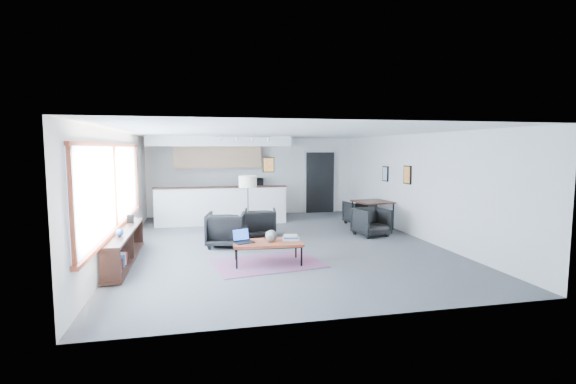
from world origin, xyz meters
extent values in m
cube|color=#49494B|center=(0.00, 0.00, -0.01)|extent=(7.00, 9.00, 0.01)
cube|color=white|center=(0.00, 0.00, 2.60)|extent=(7.00, 9.00, 0.01)
cube|color=silver|center=(0.00, 4.50, 1.30)|extent=(7.00, 0.01, 2.60)
cube|color=silver|center=(0.00, -4.50, 1.30)|extent=(7.00, 0.01, 2.60)
cube|color=silver|center=(-3.50, 0.00, 1.30)|extent=(0.01, 9.00, 2.60)
cube|color=silver|center=(3.50, 0.00, 1.30)|extent=(0.01, 9.00, 2.60)
cube|color=#8CBFFF|center=(-3.47, -0.90, 1.50)|extent=(0.02, 5.80, 1.55)
cube|color=maroon|center=(-3.44, -0.90, 0.70)|extent=(0.10, 5.95, 0.06)
cube|color=maroon|center=(-3.45, -0.90, 2.30)|extent=(0.06, 5.95, 0.06)
cube|color=maroon|center=(-3.45, -3.80, 1.50)|extent=(0.06, 0.06, 1.60)
cube|color=maroon|center=(-3.45, -0.90, 1.50)|extent=(0.06, 0.06, 1.60)
cube|color=maroon|center=(-3.45, 2.00, 1.50)|extent=(0.06, 0.06, 1.60)
cube|color=black|center=(-3.30, -1.00, 0.62)|extent=(0.35, 3.00, 0.05)
cube|color=black|center=(-3.30, -1.00, 0.05)|extent=(0.35, 3.00, 0.05)
cube|color=black|center=(-3.30, -2.45, 0.33)|extent=(0.33, 0.04, 0.55)
cube|color=black|center=(-3.30, -1.00, 0.33)|extent=(0.33, 0.04, 0.55)
cube|color=black|center=(-3.30, 0.45, 0.33)|extent=(0.33, 0.04, 0.55)
cube|color=#3359A5|center=(-3.30, -2.30, 0.17)|extent=(0.18, 0.04, 0.20)
cube|color=silver|center=(-3.30, -2.13, 0.18)|extent=(0.18, 0.04, 0.22)
cube|color=maroon|center=(-3.30, -1.96, 0.20)|extent=(0.18, 0.04, 0.24)
cube|color=black|center=(-3.30, -1.79, 0.17)|extent=(0.18, 0.04, 0.20)
cube|color=#3359A5|center=(-3.30, -1.62, 0.18)|extent=(0.18, 0.04, 0.22)
cube|color=silver|center=(-3.30, -1.45, 0.20)|extent=(0.18, 0.04, 0.24)
cube|color=maroon|center=(-3.30, -1.28, 0.17)|extent=(0.18, 0.04, 0.20)
cube|color=black|center=(-3.30, -1.11, 0.18)|extent=(0.18, 0.04, 0.22)
cube|color=#3359A5|center=(-3.30, -0.94, 0.20)|extent=(0.18, 0.03, 0.24)
cube|color=silver|center=(-3.30, -0.77, 0.17)|extent=(0.18, 0.03, 0.20)
cube|color=maroon|center=(-3.30, -0.60, 0.18)|extent=(0.18, 0.03, 0.22)
cube|color=black|center=(-3.30, -0.43, 0.20)|extent=(0.18, 0.04, 0.24)
cube|color=black|center=(-3.30, -0.20, 0.73)|extent=(0.14, 0.02, 0.18)
sphere|color=#264C99|center=(-3.28, -1.60, 0.71)|extent=(0.14, 0.14, 0.14)
cube|color=white|center=(-1.20, 2.70, 0.55)|extent=(3.80, 0.25, 1.10)
cube|color=black|center=(-1.20, 2.70, 1.11)|extent=(3.85, 0.32, 0.04)
cube|color=white|center=(-1.20, 4.15, 0.45)|extent=(3.80, 0.60, 0.90)
cube|color=#2D2D2D|center=(-1.20, 4.15, 0.91)|extent=(3.82, 0.62, 0.04)
cube|color=tan|center=(-1.20, 4.30, 1.95)|extent=(2.80, 0.35, 0.70)
cube|color=white|center=(-1.20, 3.60, 2.45)|extent=(4.20, 1.80, 0.30)
cube|color=black|center=(0.20, 2.71, 1.75)|extent=(0.35, 0.03, 0.45)
cube|color=orange|center=(0.20, 2.69, 1.75)|extent=(0.30, 0.01, 0.40)
cube|color=black|center=(2.30, 4.42, 1.05)|extent=(1.00, 0.12, 2.10)
cube|color=white|center=(1.78, 4.43, 1.05)|extent=(0.06, 0.10, 2.10)
cube|color=white|center=(2.82, 4.43, 1.05)|extent=(0.06, 0.10, 2.10)
cube|color=white|center=(2.30, 4.43, 2.12)|extent=(1.10, 0.10, 0.06)
cube|color=silver|center=(-0.60, 2.20, 2.56)|extent=(1.60, 0.04, 0.04)
cylinder|color=silver|center=(-1.25, 2.20, 2.48)|extent=(0.07, 0.07, 0.09)
cylinder|color=silver|center=(-0.80, 2.20, 2.48)|extent=(0.07, 0.07, 0.09)
cylinder|color=silver|center=(-0.35, 2.20, 2.48)|extent=(0.07, 0.07, 0.09)
cylinder|color=silver|center=(0.10, 2.20, 2.48)|extent=(0.07, 0.07, 0.09)
cube|color=black|center=(3.47, 0.40, 1.55)|extent=(0.03, 0.38, 0.48)
cube|color=orange|center=(3.46, 0.40, 1.55)|extent=(0.00, 0.32, 0.42)
cube|color=black|center=(3.47, 1.70, 1.50)|extent=(0.03, 0.34, 0.44)
cube|color=#859FC5|center=(3.46, 1.70, 1.50)|extent=(0.00, 0.28, 0.38)
cube|color=#5F344F|center=(-0.57, -1.67, 0.01)|extent=(2.23, 1.70, 0.01)
cube|color=maroon|center=(-0.57, -1.67, 0.41)|extent=(1.36, 0.79, 0.05)
cube|color=black|center=(-1.20, -1.94, 0.19)|extent=(0.03, 0.03, 0.39)
cube|color=black|center=(-1.16, -1.33, 0.19)|extent=(0.03, 0.03, 0.39)
cube|color=black|center=(0.02, -2.01, 0.19)|extent=(0.03, 0.03, 0.39)
cube|color=black|center=(0.06, -1.40, 0.19)|extent=(0.03, 0.03, 0.39)
cube|color=black|center=(-0.59, -1.98, 0.38)|extent=(1.26, 0.10, 0.03)
cube|color=black|center=(-0.55, -1.37, 0.38)|extent=(1.26, 0.10, 0.03)
cube|color=black|center=(-1.03, -1.67, 0.44)|extent=(0.43, 0.37, 0.02)
cube|color=black|center=(-1.08, -1.55, 0.57)|extent=(0.36, 0.19, 0.24)
cube|color=blue|center=(-1.08, -1.56, 0.57)|extent=(0.32, 0.16, 0.20)
sphere|color=gray|center=(-0.50, -1.67, 0.55)|extent=(0.23, 0.23, 0.23)
cube|color=silver|center=(-0.09, -1.61, 0.45)|extent=(0.37, 0.32, 0.04)
cube|color=#3359A5|center=(-0.09, -1.61, 0.49)|extent=(0.34, 0.29, 0.03)
cube|color=silver|center=(-0.11, -1.63, 0.52)|extent=(0.31, 0.27, 0.03)
cube|color=#E5590C|center=(-0.45, -1.88, 0.44)|extent=(0.11, 0.11, 0.01)
imported|color=black|center=(-1.27, -0.03, 0.43)|extent=(0.97, 0.93, 0.86)
imported|color=black|center=(-0.35, 0.79, 0.40)|extent=(0.87, 0.82, 0.79)
cylinder|color=black|center=(-0.65, 0.81, 0.01)|extent=(0.33, 0.33, 0.03)
cylinder|color=black|center=(-0.65, 0.81, 0.68)|extent=(0.03, 0.03, 1.31)
cylinder|color=beige|center=(-0.65, 0.81, 1.41)|extent=(0.54, 0.54, 0.29)
cube|color=black|center=(2.89, 1.24, 0.75)|extent=(1.04, 1.04, 0.04)
cylinder|color=black|center=(2.55, 0.78, 0.37)|extent=(0.05, 0.05, 0.73)
cylinder|color=black|center=(2.42, 1.59, 0.37)|extent=(0.05, 0.05, 0.73)
cylinder|color=black|center=(3.35, 0.90, 0.37)|extent=(0.05, 0.05, 0.73)
cylinder|color=black|center=(3.23, 1.71, 0.37)|extent=(0.05, 0.05, 0.73)
imported|color=black|center=(2.46, 0.32, 0.33)|extent=(0.77, 0.73, 0.67)
imported|color=black|center=(2.76, 1.90, 0.33)|extent=(0.73, 0.70, 0.66)
imported|color=black|center=(-0.07, 4.15, 1.13)|extent=(0.62, 0.38, 0.40)
camera|label=1|loc=(-1.88, -9.52, 2.24)|focal=26.00mm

